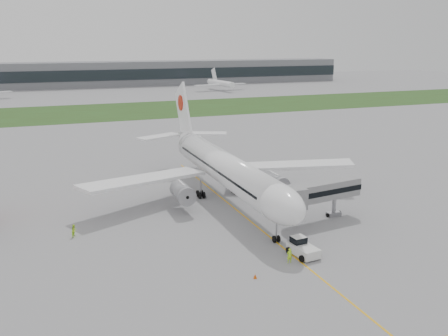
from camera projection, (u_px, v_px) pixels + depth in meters
name	position (u px, v px, depth m)	size (l,w,h in m)	color
ground	(234.00, 208.00, 79.43)	(600.00, 600.00, 0.00)	#959497
apron_markings	(246.00, 218.00, 74.90)	(70.00, 70.00, 0.04)	#F2AC15
grass_strip	(115.00, 111.00, 188.02)	(600.00, 50.00, 0.02)	#2E461A
terminal_building	(84.00, 75.00, 285.73)	(320.00, 22.30, 14.00)	gray
airliner	(223.00, 166.00, 82.43)	(48.13, 53.95, 17.88)	white
pushback_tug	(302.00, 247.00, 61.71)	(3.22, 4.41, 2.13)	white
jet_bridge	(320.00, 192.00, 72.57)	(12.95, 5.40, 6.02)	gray
safety_cone_left	(255.00, 276.00, 55.73)	(0.41, 0.41, 0.56)	#D74F0B
safety_cone_right	(303.00, 258.00, 60.30)	(0.43, 0.43, 0.60)	#D74F0B
ground_crew_near	(289.00, 256.00, 59.47)	(0.68, 0.45, 1.88)	#BBFB29
ground_crew_far	(74.00, 231.00, 67.48)	(0.85, 0.66, 1.74)	#B9F829
distant_aircraft_right	(221.00, 91.00, 266.17)	(29.06, 25.64, 11.11)	white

